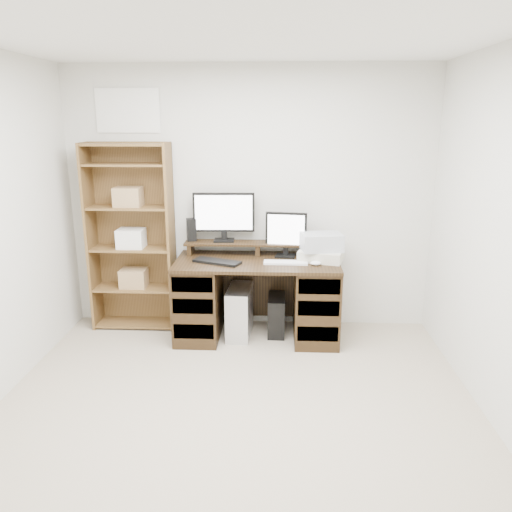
# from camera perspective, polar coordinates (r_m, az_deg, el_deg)

# --- Properties ---
(room) EXTENTS (3.54, 4.04, 2.54)m
(room) POSITION_cam_1_polar(r_m,az_deg,el_deg) (2.88, -3.17, 0.12)
(room) COLOR tan
(room) RESTS_ON ground
(desk) EXTENTS (1.50, 0.70, 0.75)m
(desk) POSITION_cam_1_polar(r_m,az_deg,el_deg) (4.70, 0.12, -4.73)
(desk) COLOR black
(desk) RESTS_ON ground
(riser_shelf) EXTENTS (1.40, 0.22, 0.12)m
(riser_shelf) POSITION_cam_1_polar(r_m,az_deg,el_deg) (4.76, 0.24, 1.27)
(riser_shelf) COLOR black
(riser_shelf) RESTS_ON desk
(monitor_wide) EXTENTS (0.59, 0.16, 0.46)m
(monitor_wide) POSITION_cam_1_polar(r_m,az_deg,el_deg) (4.77, -3.70, 4.79)
(monitor_wide) COLOR black
(monitor_wide) RESTS_ON riser_shelf
(monitor_small) EXTENTS (0.39, 0.16, 0.42)m
(monitor_small) POSITION_cam_1_polar(r_m,az_deg,el_deg) (4.67, 3.46, 2.68)
(monitor_small) COLOR black
(monitor_small) RESTS_ON desk
(speaker) EXTENTS (0.11, 0.11, 0.22)m
(speaker) POSITION_cam_1_polar(r_m,az_deg,el_deg) (4.83, -7.40, 3.00)
(speaker) COLOR black
(speaker) RESTS_ON riser_shelf
(keyboard_black) EXTENTS (0.46, 0.30, 0.02)m
(keyboard_black) POSITION_cam_1_polar(r_m,az_deg,el_deg) (4.51, -4.49, -0.65)
(keyboard_black) COLOR black
(keyboard_black) RESTS_ON desk
(keyboard_white) EXTENTS (0.40, 0.13, 0.02)m
(keyboard_white) POSITION_cam_1_polar(r_m,az_deg,el_deg) (4.49, 3.41, -0.75)
(keyboard_white) COLOR silver
(keyboard_white) RESTS_ON desk
(mouse) EXTENTS (0.11, 0.08, 0.04)m
(mouse) POSITION_cam_1_polar(r_m,az_deg,el_deg) (4.46, 6.84, -0.82)
(mouse) COLOR white
(mouse) RESTS_ON desk
(printer) EXTENTS (0.45, 0.38, 0.10)m
(printer) POSITION_cam_1_polar(r_m,az_deg,el_deg) (4.61, 7.44, 0.09)
(printer) COLOR beige
(printer) RESTS_ON desk
(basket) EXTENTS (0.40, 0.31, 0.16)m
(basket) POSITION_cam_1_polar(r_m,az_deg,el_deg) (4.58, 7.49, 1.61)
(basket) COLOR #A2A7AD
(basket) RESTS_ON printer
(tower_silver) EXTENTS (0.24, 0.48, 0.47)m
(tower_silver) POSITION_cam_1_polar(r_m,az_deg,el_deg) (4.77, -1.89, -6.34)
(tower_silver) COLOR silver
(tower_silver) RESTS_ON ground
(tower_black) EXTENTS (0.16, 0.37, 0.37)m
(tower_black) POSITION_cam_1_polar(r_m,az_deg,el_deg) (4.84, 2.36, -6.72)
(tower_black) COLOR black
(tower_black) RESTS_ON ground
(bookshelf) EXTENTS (0.80, 0.30, 1.80)m
(bookshelf) POSITION_cam_1_polar(r_m,az_deg,el_deg) (4.95, -14.01, 2.25)
(bookshelf) COLOR brown
(bookshelf) RESTS_ON ground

